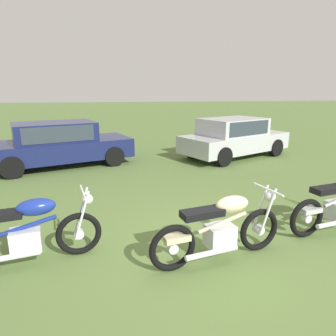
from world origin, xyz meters
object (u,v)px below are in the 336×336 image
(motorcycle_cream, at_px, (221,229))
(motorcycle_blue, at_px, (25,233))
(car_navy, at_px, (58,142))
(car_silver, at_px, (234,136))

(motorcycle_cream, bearing_deg, motorcycle_blue, 160.38)
(motorcycle_blue, bearing_deg, car_navy, 83.24)
(motorcycle_blue, height_order, car_silver, car_silver)
(motorcycle_cream, xyz_separation_m, car_navy, (-3.27, 6.20, 0.31))
(motorcycle_blue, xyz_separation_m, car_navy, (-0.55, 5.85, 0.31))
(motorcycle_blue, xyz_separation_m, motorcycle_cream, (2.72, -0.35, -0.00))
(car_navy, xyz_separation_m, car_silver, (6.08, 0.32, -0.00))
(motorcycle_blue, relative_size, car_silver, 0.47)
(motorcycle_cream, bearing_deg, car_navy, 105.44)
(car_silver, bearing_deg, car_navy, 157.96)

